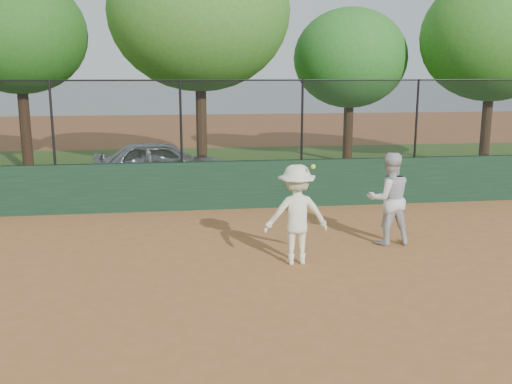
{
  "coord_description": "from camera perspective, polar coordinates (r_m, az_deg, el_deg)",
  "views": [
    {
      "loc": [
        -0.64,
        -7.96,
        3.34
      ],
      "look_at": [
        0.8,
        2.2,
        1.2
      ],
      "focal_mm": 40.0,
      "sensor_mm": 36.0,
      "label": 1
    }
  ],
  "objects": [
    {
      "name": "ground",
      "position": [
        8.65,
        -3.26,
        -10.94
      ],
      "size": [
        80.0,
        80.0,
        0.0
      ],
      "primitive_type": "plane",
      "color": "#AA6636",
      "rests_on": "ground"
    },
    {
      "name": "back_wall",
      "position": [
        14.24,
        -5.34,
        0.63
      ],
      "size": [
        26.0,
        0.2,
        1.2
      ],
      "primitive_type": "cube",
      "color": "#193822",
      "rests_on": "ground"
    },
    {
      "name": "grass_strip",
      "position": [
        20.24,
        -6.15,
        2.22
      ],
      "size": [
        36.0,
        12.0,
        0.01
      ],
      "primitive_type": "cube",
      "color": "#31561A",
      "rests_on": "ground"
    },
    {
      "name": "parked_car",
      "position": [
        17.48,
        -9.42,
        2.88
      ],
      "size": [
        4.05,
        1.71,
        1.37
      ],
      "primitive_type": "imported",
      "rotation": [
        0.0,
        0.0,
        1.59
      ],
      "color": "#AFB5B9",
      "rests_on": "ground"
    },
    {
      "name": "player_second",
      "position": [
        11.53,
        13.14,
        -0.66
      ],
      "size": [
        0.91,
        0.72,
        1.84
      ],
      "primitive_type": "imported",
      "rotation": [
        0.0,
        0.0,
        3.16
      ],
      "color": "silver",
      "rests_on": "ground"
    },
    {
      "name": "player_main",
      "position": [
        10.11,
        4.05,
        -2.26
      ],
      "size": [
        1.16,
        0.68,
        1.83
      ],
      "color": "#EAEECA",
      "rests_on": "ground"
    },
    {
      "name": "fence_assembly",
      "position": [
        14.01,
        -5.58,
        7.2
      ],
      "size": [
        26.0,
        0.06,
        2.0
      ],
      "color": "black",
      "rests_on": "back_wall"
    },
    {
      "name": "tree_1",
      "position": [
        21.17,
        -22.72,
        14.3
      ],
      "size": [
        4.56,
        4.14,
        6.58
      ],
      "color": "#3F2716",
      "rests_on": "ground"
    },
    {
      "name": "tree_2",
      "position": [
        18.93,
        -5.7,
        17.5
      ],
      "size": [
        5.78,
        5.26,
        7.75
      ],
      "color": "#422C17",
      "rests_on": "ground"
    },
    {
      "name": "tree_3",
      "position": [
        21.99,
        9.42,
        13.04
      ],
      "size": [
        4.24,
        3.86,
        5.73
      ],
      "color": "#3D2814",
      "rests_on": "ground"
    },
    {
      "name": "tree_4",
      "position": [
        22.27,
        22.64,
        14.03
      ],
      "size": [
        5.12,
        4.66,
        6.78
      ],
      "color": "#402917",
      "rests_on": "ground"
    }
  ]
}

